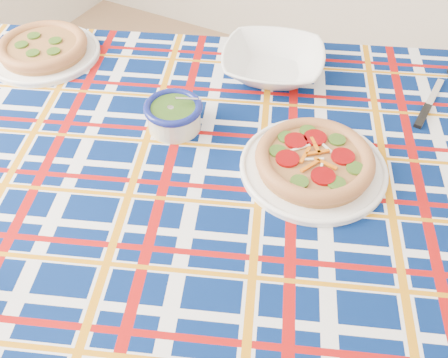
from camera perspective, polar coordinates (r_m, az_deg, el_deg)
The scene contains 7 objects.
dining_table at distance 1.22m, azimuth 0.79°, elevation -0.60°, with size 1.96×1.61×0.79m.
tablecloth at distance 1.20m, azimuth 0.81°, elevation 0.24°, with size 1.73×1.09×0.11m, color #04184D, non-canonical shape.
main_focaccia_plate at distance 1.13m, azimuth 10.31°, elevation 2.17°, with size 0.34×0.34×0.07m, color #A16839, non-canonical shape.
pesto_bowl at distance 1.23m, azimuth -5.79°, elevation 7.46°, with size 0.14×0.14×0.08m, color #203E10, non-canonical shape.
serving_bowl at distance 1.42m, azimuth 5.59°, elevation 13.06°, with size 0.28×0.28×0.07m, color white.
second_focaccia_plate at distance 1.58m, azimuth -19.99°, elevation 13.98°, with size 0.33×0.33×0.06m, color #A16839, non-canonical shape.
table_knife at distance 1.46m, azimuth 22.88°, elevation 8.99°, with size 0.25×0.02×0.01m, color silver, non-canonical shape.
Camera 1 is at (0.22, -0.45, 1.61)m, focal length 40.00 mm.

